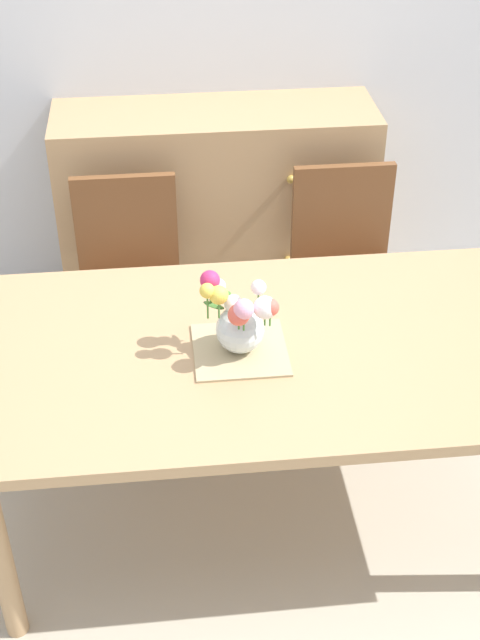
# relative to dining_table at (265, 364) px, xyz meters

# --- Properties ---
(ground_plane) EXTENTS (12.00, 12.00, 0.00)m
(ground_plane) POSITION_rel_dining_table_xyz_m (0.00, 0.00, -0.67)
(ground_plane) COLOR #B7AD99
(dining_table) EXTENTS (1.85, 1.03, 0.75)m
(dining_table) POSITION_rel_dining_table_xyz_m (0.00, 0.00, 0.00)
(dining_table) COLOR tan
(dining_table) RESTS_ON ground_plane
(chair_left) EXTENTS (0.42, 0.42, 0.90)m
(chair_left) POSITION_rel_dining_table_xyz_m (-0.45, 0.86, -0.15)
(chair_left) COLOR brown
(chair_left) RESTS_ON ground_plane
(chair_right) EXTENTS (0.42, 0.42, 0.90)m
(chair_right) POSITION_rel_dining_table_xyz_m (0.45, 0.86, -0.15)
(chair_right) COLOR brown
(chair_right) RESTS_ON ground_plane
(dresser) EXTENTS (1.40, 0.47, 1.00)m
(dresser) POSITION_rel_dining_table_xyz_m (-0.05, 1.33, -0.17)
(dresser) COLOR tan
(dresser) RESTS_ON ground_plane
(placemat) EXTENTS (0.30, 0.30, 0.01)m
(placemat) POSITION_rel_dining_table_xyz_m (-0.08, -0.02, 0.08)
(placemat) COLOR tan
(placemat) RESTS_ON dining_table
(flower_vase) EXTENTS (0.23, 0.21, 0.26)m
(flower_vase) POSITION_rel_dining_table_xyz_m (-0.09, -0.03, 0.21)
(flower_vase) COLOR silver
(flower_vase) RESTS_ON placemat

